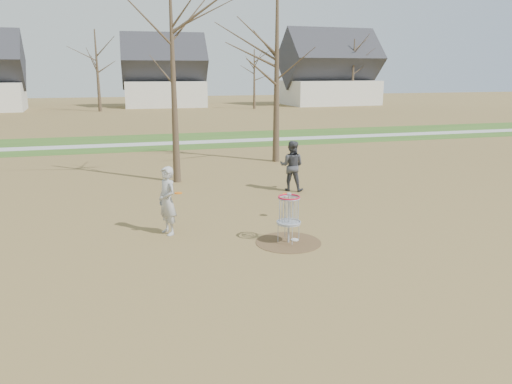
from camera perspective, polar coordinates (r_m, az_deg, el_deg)
ground at (r=13.73m, az=3.72°, el=-5.77°), size 160.00×160.00×0.00m
green_band at (r=33.79m, az=-8.15°, el=5.83°), size 160.00×8.00×0.01m
footpath at (r=32.81m, az=-7.92°, el=5.62°), size 160.00×1.50×0.01m
dirt_circle at (r=13.73m, az=3.72°, el=-5.75°), size 1.80×1.80×0.01m
player_standing at (r=14.34m, az=-10.10°, el=-0.99°), size 0.71×0.84×1.96m
player_throwing at (r=19.38m, az=4.10°, el=3.00°), size 1.19×1.12×1.95m
disc_grounded at (r=13.89m, az=4.46°, el=-5.46°), size 0.22×0.22×0.02m
discs_in_play at (r=14.83m, az=-2.08°, el=-0.21°), size 3.67×0.98×0.51m
disc_golf_basket at (r=13.45m, az=3.78°, el=-2.10°), size 0.64×0.64×1.35m
bare_trees at (r=48.38m, az=-8.64°, el=14.51°), size 52.62×44.98×9.00m
houses_row at (r=65.34m, az=-8.21°, el=12.69°), size 56.51×10.01×7.26m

